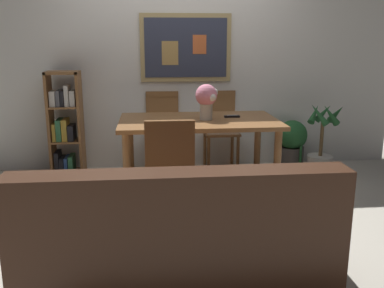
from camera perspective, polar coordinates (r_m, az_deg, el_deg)
ground_plane at (r=4.01m, az=-0.25°, el=-8.15°), size 12.00×12.00×0.00m
wall_back_with_painting at (r=5.06m, az=-1.72°, el=11.58°), size 5.20×0.14×2.60m
dining_table at (r=4.19m, az=0.92°, el=2.08°), size 1.55×0.91×0.74m
dining_chair_near_left at (r=3.38m, az=-3.03°, el=-2.74°), size 0.40×0.41×0.91m
dining_chair_far_right at (r=5.06m, az=3.80°, el=2.83°), size 0.40×0.41×0.91m
dining_chair_far_left at (r=4.98m, az=-3.95°, el=2.65°), size 0.40×0.41×0.91m
leather_couch at (r=2.62m, az=-2.06°, el=-13.13°), size 1.80×0.84×0.84m
bookshelf at (r=4.98m, az=-16.65°, el=2.34°), size 0.36×0.28×1.17m
potted_ivy at (r=5.21m, az=13.24°, el=0.20°), size 0.35×0.35×0.57m
potted_palm at (r=5.03m, az=16.95°, el=-0.62°), size 0.40×0.37×0.84m
flower_vase at (r=4.13m, az=1.97°, el=6.15°), size 0.22×0.21×0.34m
tv_remote at (r=4.29m, az=5.37°, el=3.72°), size 0.16×0.05×0.02m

